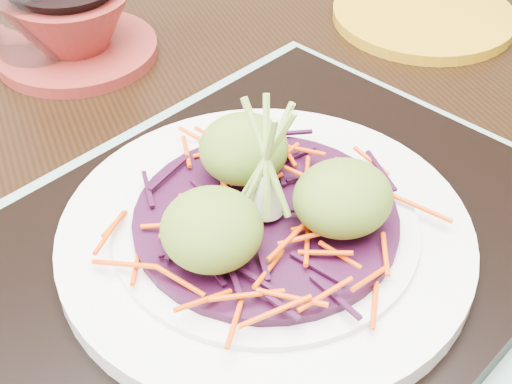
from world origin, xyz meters
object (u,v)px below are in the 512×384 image
object	(u,v)px
serving_tray	(265,253)
yellow_plate	(423,15)
dining_table	(223,285)
water_glass	(30,10)
terracotta_bowl_set	(73,28)
white_plate	(266,233)

from	to	relation	value
serving_tray	yellow_plate	size ratio (longest dim) A/B	2.18
dining_table	yellow_plate	size ratio (longest dim) A/B	5.94
dining_table	water_glass	distance (m)	0.33
serving_tray	terracotta_bowl_set	bearing A→B (deg)	76.63
water_glass	yellow_plate	xyz separation A→B (m)	(0.41, -0.05, -0.05)
water_glass	yellow_plate	size ratio (longest dim) A/B	0.55
dining_table	terracotta_bowl_set	xyz separation A→B (m)	(-0.07, 0.27, 0.12)
serving_tray	terracotta_bowl_set	world-z (taller)	terracotta_bowl_set
terracotta_bowl_set	yellow_plate	bearing A→B (deg)	-7.34
white_plate	water_glass	world-z (taller)	water_glass
water_glass	terracotta_bowl_set	distance (m)	0.04
white_plate	water_glass	xyz separation A→B (m)	(-0.12, 0.35, 0.02)
serving_tray	terracotta_bowl_set	size ratio (longest dim) A/B	1.97
white_plate	dining_table	bearing A→B (deg)	99.29
terracotta_bowl_set	yellow_plate	world-z (taller)	terracotta_bowl_set
serving_tray	white_plate	distance (m)	0.02
dining_table	white_plate	bearing A→B (deg)	-84.22
white_plate	yellow_plate	world-z (taller)	white_plate
water_glass	terracotta_bowl_set	size ratio (longest dim) A/B	0.49
yellow_plate	white_plate	bearing A→B (deg)	-134.75
terracotta_bowl_set	white_plate	bearing A→B (deg)	-76.39
white_plate	water_glass	distance (m)	0.37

